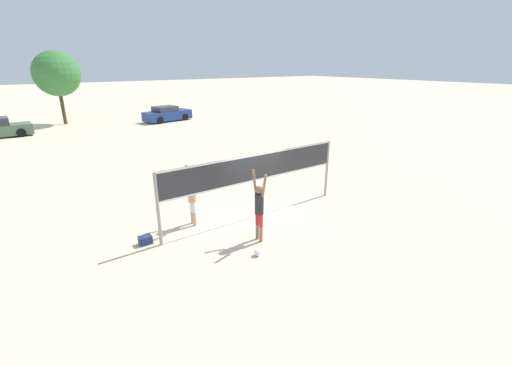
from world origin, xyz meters
name	(u,v)px	position (x,y,z in m)	size (l,w,h in m)	color
ground_plane	(256,216)	(0.00, 0.00, 0.00)	(200.00, 200.00, 0.00)	beige
volleyball_net	(256,172)	(0.00, 0.00, 1.72)	(7.36, 0.10, 2.37)	gray
player_spiker	(259,205)	(-0.97, -1.53, 1.22)	(0.28, 0.73, 2.30)	#8C664C
player_blocker	(192,195)	(-2.17, 0.73, 1.11)	(0.28, 0.70, 2.11)	tan
volleyball	(257,252)	(-1.56, -2.26, 0.11)	(0.21, 0.21, 0.21)	white
gear_bag	(145,240)	(-4.01, 0.34, 0.13)	(0.39, 0.29, 0.26)	navy
parked_car_mid	(167,114)	(5.61, 22.72, 0.65)	(4.78, 2.69, 1.43)	navy
tree_left_cluster	(57,74)	(-2.73, 26.56, 4.43)	(3.91, 3.91, 6.40)	#4C3823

